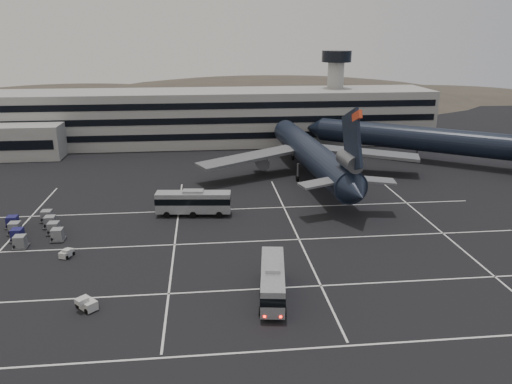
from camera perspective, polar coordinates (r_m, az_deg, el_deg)
ground at (r=68.57m, az=-4.40°, el=-7.17°), size 260.00×260.00×0.00m
lane_markings at (r=69.25m, az=-3.63°, el=-6.88°), size 90.00×55.62×0.01m
terminal at (r=135.08m, az=-6.73°, el=8.40°), size 125.00×26.00×24.00m
hills at (r=236.51m, az=-1.29°, el=7.93°), size 352.00×180.00×44.00m
trijet_main at (r=102.16m, az=6.38°, el=4.36°), size 47.38×57.66×18.08m
trijet_far at (r=122.14m, az=18.51°, el=5.87°), size 49.93×38.98×18.08m
bus_near at (r=57.37m, az=1.91°, el=-9.94°), size 4.17×11.72×4.05m
bus_far at (r=82.41m, az=-7.17°, el=-1.09°), size 12.46×4.08×4.32m
tug_a at (r=72.17m, az=-20.87°, el=-6.55°), size 1.86×2.27×1.27m
tug_b at (r=58.69m, az=-18.73°, el=-11.98°), size 2.73×2.77×1.56m
uld_cluster at (r=81.80m, az=-23.99°, el=-3.80°), size 10.94×13.02×1.84m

